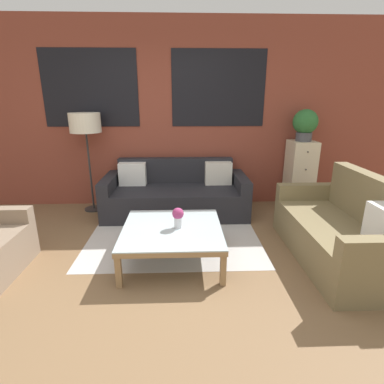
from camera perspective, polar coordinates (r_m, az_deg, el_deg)
ground_plane at (r=2.88m, az=-9.80°, el=-18.22°), size 16.00×16.00×0.00m
wall_back_brick at (r=4.78m, az=-6.86°, el=14.25°), size 8.40×0.09×2.80m
rug at (r=3.88m, az=-3.45°, el=-8.01°), size 2.10×1.76×0.00m
couch_dark at (r=4.49m, az=-3.11°, el=-0.58°), size 2.08×0.88×0.78m
settee_vintage at (r=3.56m, az=26.57°, el=-6.96°), size 0.80×1.68×0.92m
coffee_table at (r=3.18m, az=-3.80°, el=-7.57°), size 1.03×1.03×0.37m
floor_lamp at (r=4.67m, az=-19.65°, el=11.74°), size 0.44×0.44×1.47m
drawer_cabinet at (r=4.97m, az=19.79°, el=3.12°), size 0.38×0.43×1.05m
potted_plant at (r=4.85m, az=20.75°, el=12.09°), size 0.36×0.36×0.47m
flower_vase at (r=3.11m, az=-2.69°, el=-4.63°), size 0.12×0.12×0.22m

